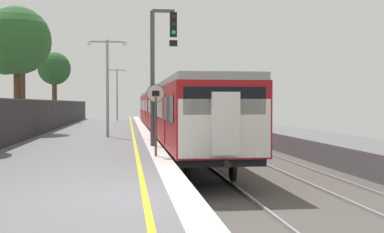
# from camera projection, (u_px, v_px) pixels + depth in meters

# --- Properties ---
(ground) EXTENTS (17.40, 110.00, 1.21)m
(ground) POSITION_uv_depth(u_px,v_px,m) (297.00, 223.00, 9.93)
(ground) COLOR slate
(commuter_train_at_platform) EXTENTS (2.83, 39.50, 3.81)m
(commuter_train_at_platform) POSITION_uv_depth(u_px,v_px,m) (169.00, 110.00, 33.76)
(commuter_train_at_platform) COLOR maroon
(commuter_train_at_platform) RESTS_ON ground
(signal_gantry) EXTENTS (1.10, 0.24, 5.55)m
(signal_gantry) POSITION_uv_depth(u_px,v_px,m) (159.00, 61.00, 20.50)
(signal_gantry) COLOR #47474C
(signal_gantry) RESTS_ON ground
(speed_limit_sign) EXTENTS (0.59, 0.08, 2.36)m
(speed_limit_sign) POSITION_uv_depth(u_px,v_px,m) (156.00, 110.00, 16.48)
(speed_limit_sign) COLOR #59595B
(speed_limit_sign) RESTS_ON ground
(platform_lamp_mid) EXTENTS (2.00, 0.20, 5.00)m
(platform_lamp_mid) POSITION_uv_depth(u_px,v_px,m) (107.00, 79.00, 25.99)
(platform_lamp_mid) COLOR #93999E
(platform_lamp_mid) RESTS_ON ground
(platform_lamp_far) EXTENTS (2.00, 0.20, 5.17)m
(platform_lamp_far) POSITION_uv_depth(u_px,v_px,m) (117.00, 90.00, 50.92)
(platform_lamp_far) COLOR #93999E
(platform_lamp_far) RESTS_ON ground
(background_tree_centre) EXTENTS (4.04, 3.93, 7.33)m
(background_tree_centre) POSITION_uv_depth(u_px,v_px,m) (13.00, 43.00, 29.00)
(background_tree_centre) COLOR #473323
(background_tree_centre) RESTS_ON ground
(background_tree_right) EXTENTS (2.94, 2.94, 7.09)m
(background_tree_right) POSITION_uv_depth(u_px,v_px,m) (21.00, 51.00, 36.04)
(background_tree_right) COLOR #473323
(background_tree_right) RESTS_ON ground
(background_tree_back) EXTENTS (2.98, 2.98, 6.40)m
(background_tree_back) POSITION_uv_depth(u_px,v_px,m) (54.00, 70.00, 46.04)
(background_tree_back) COLOR #473323
(background_tree_back) RESTS_ON ground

